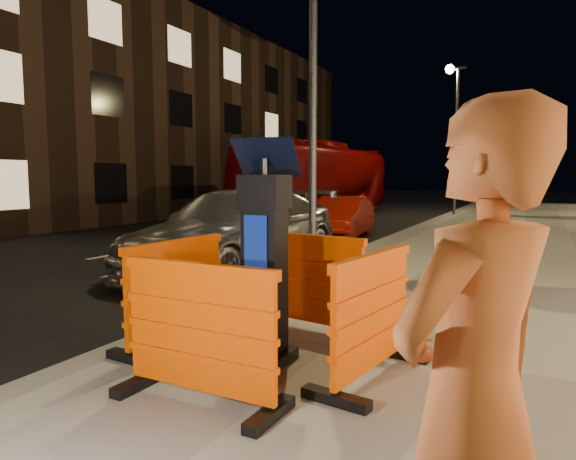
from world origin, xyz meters
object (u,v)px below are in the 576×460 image
at_px(barrier_kerbside, 176,292).
at_px(car_red, 342,238).
at_px(car_silver, 237,272).
at_px(barrier_back, 310,283).
at_px(barrier_front, 199,333).
at_px(man, 474,402).
at_px(parking_kiosk, 265,258).
at_px(barrier_bldgside, 372,316).
at_px(bus_doubledecker, 320,217).

relative_size(barrier_kerbside, car_red, 0.36).
height_order(car_silver, car_red, car_silver).
bearing_deg(car_red, barrier_kerbside, -85.62).
relative_size(barrier_back, car_red, 0.36).
height_order(barrier_front, man, man).
relative_size(barrier_back, barrier_kerbside, 1.00).
xyz_separation_m(parking_kiosk, barrier_front, (0.00, -0.95, -0.39)).
bearing_deg(barrier_kerbside, barrier_bldgside, -85.10).
height_order(barrier_front, car_red, barrier_front).
height_order(barrier_back, man, man).
height_order(parking_kiosk, car_red, parking_kiosk).
bearing_deg(car_silver, barrier_bldgside, -44.32).
height_order(barrier_front, barrier_back, same).
xyz_separation_m(barrier_bldgside, car_red, (-3.86, 9.83, -0.65)).
xyz_separation_m(parking_kiosk, car_red, (-2.91, 9.83, -1.04)).
xyz_separation_m(barrier_front, barrier_bldgside, (0.95, 0.95, 0.00)).
distance_m(car_silver, car_red, 5.73).
bearing_deg(barrier_back, car_silver, 141.91).
distance_m(barrier_front, car_silver, 5.84).
relative_size(barrier_kerbside, barrier_bldgside, 1.00).
bearing_deg(car_red, barrier_back, -78.76).
height_order(barrier_kerbside, bus_doubledecker, bus_doubledecker).
relative_size(parking_kiosk, bus_doubledecker, 0.16).
bearing_deg(bus_doubledecker, barrier_back, -67.90).
distance_m(barrier_back, barrier_kerbside, 1.34).
relative_size(barrier_front, barrier_kerbside, 1.00).
xyz_separation_m(barrier_kerbside, car_silver, (-1.89, 4.11, -0.65)).
height_order(barrier_front, barrier_kerbside, same).
relative_size(barrier_back, bus_doubledecker, 0.11).
relative_size(car_silver, car_red, 1.44).
bearing_deg(barrier_bldgside, barrier_back, 53.90).
bearing_deg(barrier_front, car_silver, 121.25).
distance_m(barrier_bldgside, car_silver, 5.63).
bearing_deg(barrier_back, barrier_kerbside, -125.10).
bearing_deg(barrier_bldgside, barrier_front, 143.90).
height_order(car_red, bus_doubledecker, bus_doubledecker).
xyz_separation_m(parking_kiosk, car_silver, (-2.84, 4.11, -1.04)).
distance_m(barrier_front, barrier_kerbside, 1.34).
bearing_deg(parking_kiosk, car_red, 113.37).
bearing_deg(barrier_back, car_red, 118.02).
distance_m(barrier_back, barrier_bldgside, 1.34).
height_order(barrier_bldgside, man, man).
relative_size(barrier_bldgside, man, 0.70).
distance_m(parking_kiosk, man, 2.93).
bearing_deg(parking_kiosk, barrier_bldgside, 6.90).
height_order(parking_kiosk, bus_doubledecker, parking_kiosk).
bearing_deg(barrier_front, barrier_kerbside, 136.90).
relative_size(barrier_kerbside, car_silver, 0.25).
bearing_deg(man, parking_kiosk, -110.66).
bearing_deg(car_silver, barrier_kerbside, -62.30).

